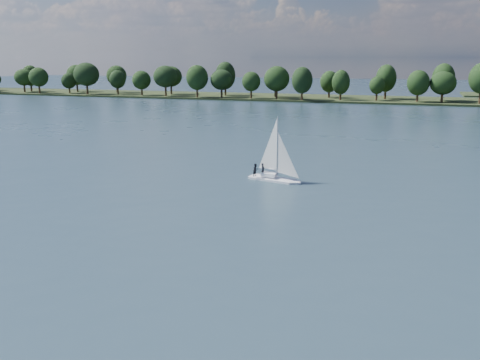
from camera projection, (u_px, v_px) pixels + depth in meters
name	position (u px, v px, depth m)	size (l,w,h in m)	color
ground	(280.00, 135.00, 125.64)	(700.00, 700.00, 0.00)	#233342
far_shore	(344.00, 100.00, 229.21)	(660.00, 40.00, 1.50)	black
sailboat	(272.00, 162.00, 78.11)	(7.85, 3.98, 9.95)	white
treeline	(321.00, 81.00, 226.67)	(563.10, 74.11, 17.61)	black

